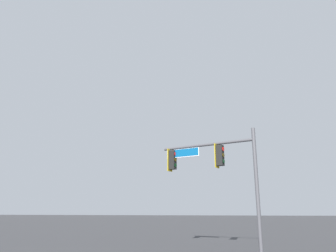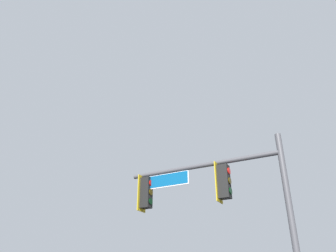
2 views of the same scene
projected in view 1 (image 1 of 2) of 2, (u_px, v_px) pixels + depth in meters
signal_pole_near at (213, 163)px, 17.61m from camera, size 5.33×1.48×6.07m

